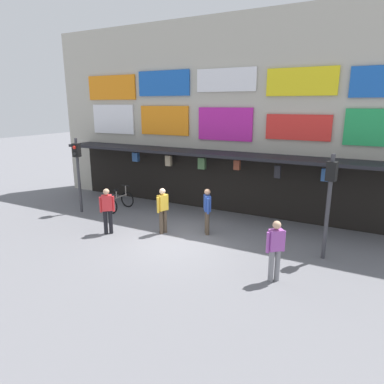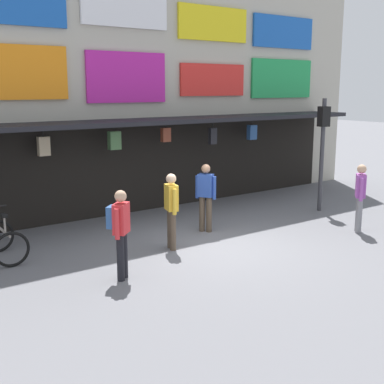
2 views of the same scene
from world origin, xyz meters
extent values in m
plane|color=slate|center=(0.00, 0.00, 0.00)|extent=(80.00, 80.00, 0.00)
cube|color=#B2AD9E|center=(0.00, 4.60, 4.00)|extent=(18.00, 1.20, 8.00)
cube|color=black|center=(0.00, 3.30, 2.60)|extent=(15.30, 1.40, 0.12)
cube|color=blue|center=(-2.95, 3.95, 5.45)|extent=(2.60, 0.08, 1.07)
cube|color=white|center=(0.00, 3.95, 5.51)|extent=(2.55, 0.08, 0.91)
cube|color=yellow|center=(2.95, 3.95, 5.35)|extent=(2.54, 0.08, 0.99)
cube|color=blue|center=(5.90, 3.95, 5.29)|extent=(2.68, 0.08, 1.02)
cube|color=orange|center=(-2.95, 3.95, 3.84)|extent=(2.48, 0.08, 1.29)
cube|color=#B71E93|center=(0.00, 3.95, 3.76)|extent=(2.39, 0.08, 1.34)
cube|color=red|center=(2.95, 3.95, 3.72)|extent=(2.40, 0.08, 0.95)
cube|color=green|center=(5.90, 3.95, 3.79)|extent=(2.73, 0.08, 1.26)
cylinder|color=black|center=(-2.54, 3.59, 2.43)|extent=(0.02, 0.02, 0.21)
cube|color=tan|center=(-2.54, 3.59, 2.09)|extent=(0.28, 0.17, 0.47)
cylinder|color=black|center=(-0.75, 3.35, 2.46)|extent=(0.02, 0.02, 0.16)
cube|color=#477042|center=(-0.75, 3.35, 2.15)|extent=(0.31, 0.19, 0.47)
cylinder|color=black|center=(0.82, 3.32, 2.47)|extent=(0.02, 0.02, 0.14)
cube|color=brown|center=(0.82, 3.32, 2.21)|extent=(0.25, 0.15, 0.38)
cylinder|color=black|center=(2.45, 3.30, 2.43)|extent=(0.02, 0.02, 0.22)
cube|color=#232328|center=(2.45, 3.30, 2.09)|extent=(0.22, 0.13, 0.47)
cylinder|color=black|center=(4.14, 3.45, 2.44)|extent=(0.02, 0.02, 0.20)
cube|color=#2D5693|center=(4.14, 3.45, 2.11)|extent=(0.29, 0.17, 0.45)
cube|color=black|center=(0.00, 3.98, 1.25)|extent=(15.30, 0.04, 2.50)
cylinder|color=#38383D|center=(4.55, 0.96, 1.60)|extent=(0.12, 0.12, 3.20)
cube|color=black|center=(4.55, 0.96, 2.70)|extent=(0.32, 0.29, 0.56)
sphere|color=black|center=(4.57, 1.09, 2.83)|extent=(0.15, 0.15, 0.15)
sphere|color=#19DB3D|center=(4.57, 1.09, 2.57)|extent=(0.15, 0.15, 0.15)
torus|color=black|center=(-4.09, 1.35, 0.36)|extent=(0.72, 0.07, 0.72)
cylinder|color=#A3998E|center=(-4.08, 1.90, 0.61)|extent=(0.07, 0.99, 0.05)
cylinder|color=#A3998E|center=(-4.08, 1.73, 0.78)|extent=(0.04, 0.04, 0.35)
cube|color=black|center=(-4.08, 1.73, 0.97)|extent=(0.10, 0.20, 0.06)
cylinder|color=brown|center=(0.50, 1.22, 0.44)|extent=(0.14, 0.14, 0.88)
cylinder|color=brown|center=(0.60, 1.07, 0.44)|extent=(0.14, 0.14, 0.88)
cube|color=#28479E|center=(0.55, 1.14, 1.16)|extent=(0.38, 0.42, 0.56)
sphere|color=#A87A5B|center=(0.55, 1.14, 1.57)|extent=(0.22, 0.22, 0.22)
cylinder|color=#28479E|center=(0.43, 1.32, 1.11)|extent=(0.09, 0.09, 0.56)
cylinder|color=#28479E|center=(0.67, 0.96, 1.11)|extent=(0.09, 0.09, 0.56)
cylinder|color=brown|center=(-0.87, 0.56, 0.44)|extent=(0.14, 0.14, 0.88)
cylinder|color=brown|center=(-0.92, 0.38, 0.44)|extent=(0.14, 0.14, 0.88)
cube|color=gold|center=(-0.89, 0.47, 1.16)|extent=(0.31, 0.41, 0.56)
sphere|color=beige|center=(-0.89, 0.47, 1.57)|extent=(0.22, 0.22, 0.22)
cylinder|color=gold|center=(-0.83, 0.68, 1.11)|extent=(0.09, 0.09, 0.56)
cylinder|color=gold|center=(-0.95, 0.26, 1.11)|extent=(0.09, 0.09, 0.56)
cylinder|color=gray|center=(3.63, -1.04, 0.44)|extent=(0.14, 0.14, 0.88)
cylinder|color=gray|center=(3.50, -1.16, 0.44)|extent=(0.14, 0.14, 0.88)
cube|color=#9E4CA8|center=(3.56, -1.10, 1.16)|extent=(0.42, 0.40, 0.56)
sphere|color=tan|center=(3.56, -1.10, 1.57)|extent=(0.22, 0.22, 0.22)
cylinder|color=#9E4CA8|center=(3.73, -0.95, 1.11)|extent=(0.09, 0.09, 0.56)
cylinder|color=#9E4CA8|center=(3.40, -1.24, 1.11)|extent=(0.09, 0.09, 0.56)
cylinder|color=black|center=(-2.56, -0.43, 0.44)|extent=(0.14, 0.14, 0.88)
cylinder|color=black|center=(-2.69, -0.55, 0.44)|extent=(0.14, 0.14, 0.88)
cube|color=red|center=(-2.62, -0.49, 1.16)|extent=(0.41, 0.40, 0.56)
sphere|color=tan|center=(-2.62, -0.49, 1.57)|extent=(0.22, 0.22, 0.22)
cylinder|color=red|center=(-2.46, -0.35, 1.11)|extent=(0.09, 0.09, 0.56)
cylinder|color=red|center=(-2.79, -0.64, 1.11)|extent=(0.09, 0.09, 0.56)
cube|color=#2D5693|center=(-2.73, -0.38, 1.18)|extent=(0.31, 0.31, 0.40)
camera|label=1|loc=(5.45, -9.36, 4.56)|focal=31.83mm
camera|label=2|loc=(-6.80, -8.49, 3.48)|focal=47.55mm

